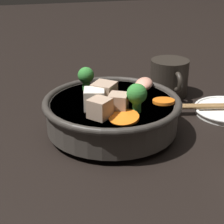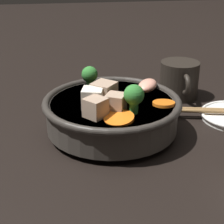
% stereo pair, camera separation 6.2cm
% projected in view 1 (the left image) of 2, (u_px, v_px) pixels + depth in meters
% --- Properties ---
extents(ground_plane, '(3.00, 3.00, 0.00)m').
position_uv_depth(ground_plane, '(112.00, 132.00, 0.64)').
color(ground_plane, black).
extents(stirfry_bowl, '(0.23, 0.23, 0.10)m').
position_uv_depth(stirfry_bowl, '(112.00, 111.00, 0.62)').
color(stirfry_bowl, '#38332D').
rests_on(stirfry_bowl, ground_plane).
extents(dark_mug, '(0.10, 0.08, 0.08)m').
position_uv_depth(dark_mug, '(169.00, 77.00, 0.78)').
color(dark_mug, black).
rests_on(dark_mug, ground_plane).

